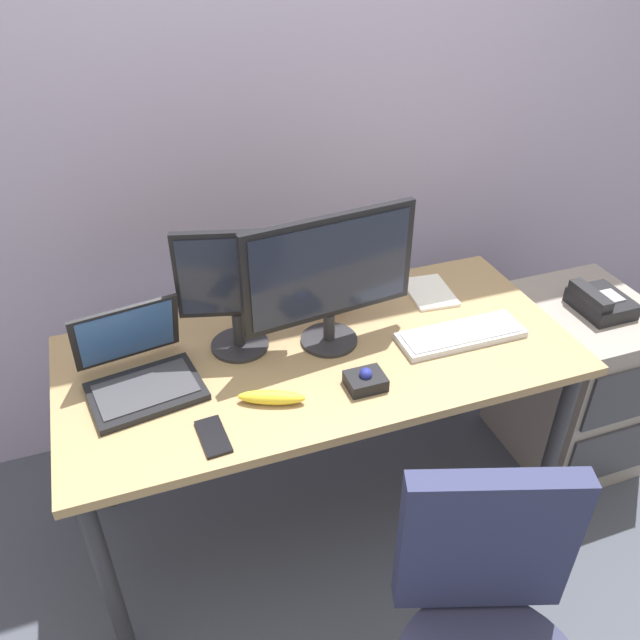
{
  "coord_description": "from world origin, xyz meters",
  "views": [
    {
      "loc": [
        -0.53,
        -1.49,
        1.98
      ],
      "look_at": [
        0.0,
        0.0,
        0.88
      ],
      "focal_mm": 36.05,
      "sensor_mm": 36.0,
      "label": 1
    }
  ],
  "objects_px": {
    "desk_phone": "(600,302)",
    "trackball_mouse": "(366,380)",
    "paper_notepad": "(429,292)",
    "monitor_side": "(235,286)",
    "monitor_main": "(330,274)",
    "keyboard": "(461,335)",
    "banana": "(272,397)",
    "coffee_mug": "(329,293)",
    "cell_phone": "(213,436)",
    "file_cabinet": "(574,381)",
    "laptop": "(139,370)"
  },
  "relations": [
    {
      "from": "monitor_main",
      "to": "coffee_mug",
      "type": "height_order",
      "value": "monitor_main"
    },
    {
      "from": "keyboard",
      "to": "laptop",
      "type": "relative_size",
      "value": 1.17
    },
    {
      "from": "desk_phone",
      "to": "trackball_mouse",
      "type": "distance_m",
      "value": 0.99
    },
    {
      "from": "monitor_side",
      "to": "banana",
      "type": "height_order",
      "value": "monitor_side"
    },
    {
      "from": "monitor_side",
      "to": "paper_notepad",
      "type": "height_order",
      "value": "monitor_side"
    },
    {
      "from": "file_cabinet",
      "to": "desk_phone",
      "type": "xyz_separation_m",
      "value": [
        -0.01,
        -0.02,
        0.38
      ]
    },
    {
      "from": "coffee_mug",
      "to": "banana",
      "type": "bearing_deg",
      "value": -128.88
    },
    {
      "from": "desk_phone",
      "to": "keyboard",
      "type": "bearing_deg",
      "value": -174.9
    },
    {
      "from": "keyboard",
      "to": "trackball_mouse",
      "type": "bearing_deg",
      "value": -163.13
    },
    {
      "from": "trackball_mouse",
      "to": "coffee_mug",
      "type": "height_order",
      "value": "coffee_mug"
    },
    {
      "from": "file_cabinet",
      "to": "laptop",
      "type": "distance_m",
      "value": 1.66
    },
    {
      "from": "cell_phone",
      "to": "laptop",
      "type": "bearing_deg",
      "value": 114.17
    },
    {
      "from": "file_cabinet",
      "to": "monitor_side",
      "type": "xyz_separation_m",
      "value": [
        -1.28,
        0.12,
        0.63
      ]
    },
    {
      "from": "desk_phone",
      "to": "coffee_mug",
      "type": "xyz_separation_m",
      "value": [
        -0.93,
        0.25,
        0.09
      ]
    },
    {
      "from": "desk_phone",
      "to": "monitor_main",
      "type": "relative_size",
      "value": 0.36
    },
    {
      "from": "desk_phone",
      "to": "coffee_mug",
      "type": "bearing_deg",
      "value": 165.03
    },
    {
      "from": "monitor_main",
      "to": "trackball_mouse",
      "type": "distance_m",
      "value": 0.33
    },
    {
      "from": "keyboard",
      "to": "banana",
      "type": "distance_m",
      "value": 0.66
    },
    {
      "from": "file_cabinet",
      "to": "cell_phone",
      "type": "bearing_deg",
      "value": -170.52
    },
    {
      "from": "desk_phone",
      "to": "keyboard",
      "type": "distance_m",
      "value": 0.6
    },
    {
      "from": "monitor_main",
      "to": "trackball_mouse",
      "type": "xyz_separation_m",
      "value": [
        0.02,
        -0.24,
        -0.22
      ]
    },
    {
      "from": "laptop",
      "to": "coffee_mug",
      "type": "xyz_separation_m",
      "value": [
        0.65,
        0.19,
        0.01
      ]
    },
    {
      "from": "file_cabinet",
      "to": "cell_phone",
      "type": "distance_m",
      "value": 1.52
    },
    {
      "from": "monitor_side",
      "to": "cell_phone",
      "type": "xyz_separation_m",
      "value": [
        -0.16,
        -0.36,
        -0.22
      ]
    },
    {
      "from": "keyboard",
      "to": "cell_phone",
      "type": "xyz_separation_m",
      "value": [
        -0.84,
        -0.17,
        -0.01
      ]
    },
    {
      "from": "monitor_main",
      "to": "trackball_mouse",
      "type": "height_order",
      "value": "monitor_main"
    },
    {
      "from": "monitor_side",
      "to": "paper_notepad",
      "type": "distance_m",
      "value": 0.74
    },
    {
      "from": "file_cabinet",
      "to": "keyboard",
      "type": "distance_m",
      "value": 0.74
    },
    {
      "from": "desk_phone",
      "to": "keyboard",
      "type": "xyz_separation_m",
      "value": [
        -0.6,
        -0.05,
        0.04
      ]
    },
    {
      "from": "monitor_main",
      "to": "banana",
      "type": "height_order",
      "value": "monitor_main"
    },
    {
      "from": "keyboard",
      "to": "file_cabinet",
      "type": "bearing_deg",
      "value": 6.57
    },
    {
      "from": "desk_phone",
      "to": "monitor_main",
      "type": "height_order",
      "value": "monitor_main"
    },
    {
      "from": "desk_phone",
      "to": "laptop",
      "type": "height_order",
      "value": "laptop"
    },
    {
      "from": "paper_notepad",
      "to": "banana",
      "type": "bearing_deg",
      "value": -152.12
    },
    {
      "from": "trackball_mouse",
      "to": "paper_notepad",
      "type": "height_order",
      "value": "trackball_mouse"
    },
    {
      "from": "file_cabinet",
      "to": "monitor_main",
      "type": "relative_size",
      "value": 1.26
    },
    {
      "from": "coffee_mug",
      "to": "keyboard",
      "type": "bearing_deg",
      "value": -42.0
    },
    {
      "from": "keyboard",
      "to": "banana",
      "type": "relative_size",
      "value": 2.16
    },
    {
      "from": "laptop",
      "to": "paper_notepad",
      "type": "relative_size",
      "value": 1.69
    },
    {
      "from": "coffee_mug",
      "to": "cell_phone",
      "type": "height_order",
      "value": "coffee_mug"
    },
    {
      "from": "paper_notepad",
      "to": "cell_phone",
      "type": "bearing_deg",
      "value": -153.01
    },
    {
      "from": "banana",
      "to": "desk_phone",
      "type": "bearing_deg",
      "value": 6.6
    },
    {
      "from": "monitor_main",
      "to": "laptop",
      "type": "distance_m",
      "value": 0.62
    },
    {
      "from": "paper_notepad",
      "to": "desk_phone",
      "type": "bearing_deg",
      "value": -20.99
    },
    {
      "from": "keyboard",
      "to": "coffee_mug",
      "type": "xyz_separation_m",
      "value": [
        -0.34,
        0.3,
        0.05
      ]
    },
    {
      "from": "monitor_side",
      "to": "coffee_mug",
      "type": "xyz_separation_m",
      "value": [
        0.34,
        0.11,
        -0.16
      ]
    },
    {
      "from": "file_cabinet",
      "to": "paper_notepad",
      "type": "distance_m",
      "value": 0.74
    },
    {
      "from": "file_cabinet",
      "to": "desk_phone",
      "type": "distance_m",
      "value": 0.38
    },
    {
      "from": "keyboard",
      "to": "trackball_mouse",
      "type": "height_order",
      "value": "trackball_mouse"
    },
    {
      "from": "desk_phone",
      "to": "monitor_side",
      "type": "xyz_separation_m",
      "value": [
        -1.27,
        0.14,
        0.25
      ]
    }
  ]
}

